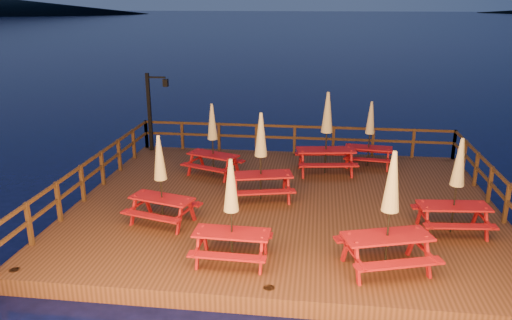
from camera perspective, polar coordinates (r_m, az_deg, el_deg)
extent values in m
plane|color=black|center=(14.80, 3.32, -6.19)|extent=(500.00, 500.00, 0.00)
cube|color=#402514|center=(14.72, 3.33, -5.48)|extent=(12.00, 10.00, 0.40)
cylinder|color=#362411|center=(12.68, -25.44, -14.00)|extent=(0.24, 0.24, 1.40)
cylinder|color=#362411|center=(20.22, -11.76, -0.72)|extent=(0.24, 0.24, 1.40)
cylinder|color=#362411|center=(10.95, 1.46, -17.47)|extent=(0.24, 0.24, 1.40)
cylinder|color=#362411|center=(19.18, 4.29, -1.41)|extent=(0.24, 0.24, 1.40)
cylinder|color=#362411|center=(19.73, 20.76, -2.01)|extent=(0.24, 0.24, 1.40)
cube|color=#362411|center=(18.91, 4.46, 3.84)|extent=(11.70, 0.06, 0.09)
cube|color=#362411|center=(19.03, 4.42, 2.55)|extent=(11.70, 0.06, 0.09)
cube|color=#362411|center=(19.81, -9.23, 2.82)|extent=(0.10, 0.10, 1.10)
cube|color=#362411|center=(19.04, 4.42, 2.39)|extent=(0.10, 0.10, 1.10)
cube|color=#362411|center=(19.40, 18.36, 1.80)|extent=(0.10, 0.10, 1.10)
cube|color=#362411|center=(15.74, -18.33, 0.05)|extent=(0.06, 9.70, 0.09)
cube|color=#362411|center=(15.88, -18.18, -1.48)|extent=(0.06, 9.70, 0.09)
cube|color=#362411|center=(12.77, -25.45, -7.42)|extent=(0.10, 0.10, 1.10)
cube|color=#362411|center=(15.90, -18.16, -1.67)|extent=(0.10, 0.10, 1.10)
cube|color=#362411|center=(19.30, -13.37, 2.15)|extent=(0.10, 0.10, 1.10)
cube|color=#362411|center=(15.09, 26.18, -1.69)|extent=(0.06, 9.70, 0.09)
cube|color=#362411|center=(15.23, 25.95, -3.27)|extent=(0.06, 9.70, 0.09)
cube|color=#362411|center=(15.25, 25.93, -3.46)|extent=(0.10, 0.10, 1.10)
cube|color=#362411|center=(18.76, 22.39, 0.82)|extent=(0.10, 0.10, 1.10)
cube|color=black|center=(19.58, -12.07, 5.34)|extent=(0.12, 0.12, 3.00)
cube|color=black|center=(19.23, -11.34, 9.26)|extent=(0.70, 0.06, 0.06)
cube|color=black|center=(19.15, -10.29, 8.68)|extent=(0.18, 0.18, 0.28)
sphere|color=#FFC766|center=(19.15, -10.29, 8.68)|extent=(0.14, 0.14, 0.14)
cube|color=maroon|center=(11.17, -2.79, -8.32)|extent=(1.71, 0.70, 0.05)
cube|color=maroon|center=(11.79, -2.23, -8.35)|extent=(1.70, 0.30, 0.05)
cube|color=maroon|center=(10.81, -3.37, -10.96)|extent=(1.70, 0.30, 0.05)
cube|color=maroon|center=(11.74, -5.88, -8.94)|extent=(0.06, 0.10, 0.70)
cube|color=maroon|center=(11.21, -6.67, -10.34)|extent=(0.06, 0.10, 0.70)
cube|color=maroon|center=(11.49, 1.04, -9.46)|extent=(0.06, 0.10, 0.70)
cube|color=maroon|center=(10.95, 0.60, -10.94)|extent=(0.06, 0.10, 0.70)
cylinder|color=black|center=(10.97, -2.83, -6.12)|extent=(0.04, 0.04, 2.35)
cone|color=tan|center=(10.72, -2.88, -2.90)|extent=(0.34, 0.34, 1.17)
sphere|color=black|center=(10.54, -2.93, -0.13)|extent=(0.07, 0.07, 0.07)
cube|color=maroon|center=(16.62, -4.93, 0.61)|extent=(1.82, 1.22, 0.05)
cube|color=maroon|center=(17.16, -3.88, 0.20)|extent=(1.68, 0.85, 0.05)
cube|color=maroon|center=(16.27, -5.99, -0.87)|extent=(1.68, 0.85, 0.05)
cube|color=maroon|center=(17.35, -6.30, 0.09)|extent=(0.09, 0.11, 0.71)
cube|color=maroon|center=(16.87, -7.49, -0.48)|extent=(0.09, 0.11, 0.71)
cube|color=maroon|center=(16.63, -2.27, -0.62)|extent=(0.09, 0.11, 0.71)
cube|color=maroon|center=(16.12, -3.39, -1.23)|extent=(0.09, 0.11, 0.71)
cylinder|color=black|center=(16.49, -4.98, 2.17)|extent=(0.04, 0.04, 2.35)
cone|color=tan|center=(16.32, -5.04, 4.40)|extent=(0.34, 0.34, 1.18)
sphere|color=black|center=(16.20, -5.09, 6.27)|extent=(0.07, 0.07, 0.07)
cube|color=maroon|center=(14.52, 0.55, -1.70)|extent=(1.94, 1.13, 0.05)
cube|color=maroon|center=(15.19, 0.26, -2.02)|extent=(1.84, 0.71, 0.05)
cube|color=maroon|center=(14.06, 0.85, -3.70)|extent=(1.84, 0.71, 0.05)
cube|color=maroon|center=(14.89, -2.52, -2.76)|extent=(0.08, 0.11, 0.76)
cube|color=maroon|center=(14.27, -2.32, -3.71)|extent=(0.08, 0.11, 0.76)
cube|color=maroon|center=(15.07, 3.26, -2.53)|extent=(0.08, 0.11, 0.76)
cube|color=maroon|center=(14.45, 3.71, -3.45)|extent=(0.08, 0.11, 0.76)
cylinder|color=black|center=(14.36, 0.56, 0.20)|extent=(0.04, 0.04, 2.53)
cone|color=tan|center=(14.16, 0.56, 2.94)|extent=(0.36, 0.36, 1.27)
sphere|color=black|center=(14.02, 0.57, 5.26)|extent=(0.07, 0.07, 0.07)
cube|color=maroon|center=(17.89, 12.75, 1.38)|extent=(1.68, 0.82, 0.05)
cube|color=maroon|center=(18.49, 12.75, 1.04)|extent=(1.64, 0.44, 0.05)
cube|color=maroon|center=(17.45, 12.63, 0.04)|extent=(1.64, 0.44, 0.05)
cube|color=maroon|center=(18.30, 10.60, 0.78)|extent=(0.06, 0.10, 0.68)
cube|color=maroon|center=(17.73, 10.47, 0.23)|extent=(0.06, 0.10, 0.68)
cube|color=maroon|center=(18.28, 14.82, 0.46)|extent=(0.06, 0.10, 0.68)
cube|color=maroon|center=(17.71, 14.82, -0.10)|extent=(0.06, 0.10, 0.68)
cylinder|color=black|center=(17.77, 12.85, 2.77)|extent=(0.04, 0.04, 2.25)
cone|color=tan|center=(17.62, 12.99, 4.75)|extent=(0.32, 0.32, 1.13)
sphere|color=black|center=(17.52, 13.11, 6.41)|extent=(0.06, 0.06, 0.06)
cube|color=maroon|center=(16.89, 7.99, 1.14)|extent=(2.03, 1.04, 0.05)
cube|color=maroon|center=(17.59, 7.61, 0.74)|extent=(1.96, 0.60, 0.05)
cube|color=maroon|center=(16.38, 8.29, -0.60)|extent=(1.96, 0.60, 0.05)
cube|color=maroon|center=(17.23, 5.09, 0.18)|extent=(0.08, 0.12, 0.81)
cube|color=maroon|center=(16.56, 5.36, -0.57)|extent=(0.08, 0.12, 0.81)
cube|color=maroon|center=(17.49, 10.36, 0.22)|extent=(0.08, 0.12, 0.81)
cube|color=maroon|center=(16.83, 10.83, -0.52)|extent=(0.08, 0.12, 0.81)
cylinder|color=black|center=(16.74, 8.06, 2.91)|extent=(0.05, 0.05, 2.70)
cone|color=tan|center=(16.57, 8.18, 5.43)|extent=(0.39, 0.39, 1.35)
sphere|color=black|center=(16.44, 8.27, 7.55)|extent=(0.08, 0.08, 0.08)
cube|color=maroon|center=(11.18, 14.78, -8.44)|extent=(2.02, 1.27, 0.05)
cube|color=maroon|center=(11.83, 13.40, -8.50)|extent=(1.89, 0.85, 0.05)
cube|color=maroon|center=(10.83, 16.04, -11.35)|extent=(1.89, 0.85, 0.05)
cube|color=maroon|center=(11.35, 10.23, -9.90)|extent=(0.09, 0.12, 0.79)
cube|color=maroon|center=(10.79, 11.50, -11.56)|extent=(0.09, 0.12, 0.79)
cube|color=maroon|center=(11.96, 17.42, -8.98)|extent=(0.09, 0.12, 0.79)
cube|color=maroon|center=(11.43, 19.00, -10.47)|extent=(0.09, 0.12, 0.79)
cylinder|color=black|center=(10.96, 15.00, -5.97)|extent=(0.05, 0.05, 2.63)
cone|color=tan|center=(10.69, 15.31, -2.37)|extent=(0.38, 0.38, 1.31)
sphere|color=black|center=(10.50, 15.59, 0.75)|extent=(0.07, 0.07, 0.07)
cube|color=maroon|center=(13.25, -10.71, -4.31)|extent=(1.78, 1.07, 0.05)
cube|color=maroon|center=(13.78, -9.39, -4.59)|extent=(1.68, 0.69, 0.05)
cube|color=maroon|center=(12.93, -11.97, -6.30)|extent=(1.68, 0.69, 0.05)
cube|color=maroon|center=(13.98, -12.34, -4.75)|extent=(0.08, 0.10, 0.70)
cube|color=maroon|center=(13.53, -13.81, -5.65)|extent=(0.08, 0.10, 0.70)
cube|color=maroon|center=(13.28, -7.37, -5.72)|extent=(0.08, 0.10, 0.70)
cube|color=maroon|center=(12.80, -8.73, -6.71)|extent=(0.08, 0.10, 0.70)
cylinder|color=black|center=(13.08, -10.82, -2.43)|extent=(0.04, 0.04, 2.32)
cone|color=tan|center=(12.87, -10.99, 0.27)|extent=(0.33, 0.33, 1.16)
sphere|color=black|center=(12.72, -11.13, 2.58)|extent=(0.06, 0.06, 0.06)
cube|color=maroon|center=(13.43, 21.68, -4.89)|extent=(1.78, 0.83, 0.05)
cube|color=maroon|center=(14.04, 20.79, -5.08)|extent=(1.75, 0.43, 0.05)
cube|color=maroon|center=(13.05, 22.34, -7.03)|extent=(1.75, 0.43, 0.05)
cube|color=maroon|center=(13.62, 18.21, -5.83)|extent=(0.07, 0.10, 0.72)
cube|color=maroon|center=(13.07, 18.94, -6.94)|extent=(0.07, 0.10, 0.72)
cube|color=maroon|center=(14.09, 23.87, -5.70)|extent=(0.07, 0.10, 0.72)
cube|color=maroon|center=(13.56, 24.82, -6.75)|extent=(0.07, 0.10, 0.72)
cylinder|color=black|center=(13.26, 21.91, -2.98)|extent=(0.04, 0.04, 2.40)
cone|color=tan|center=(13.05, 22.25, -0.22)|extent=(0.35, 0.35, 1.20)
sphere|color=black|center=(12.90, 22.54, 2.14)|extent=(0.07, 0.07, 0.07)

